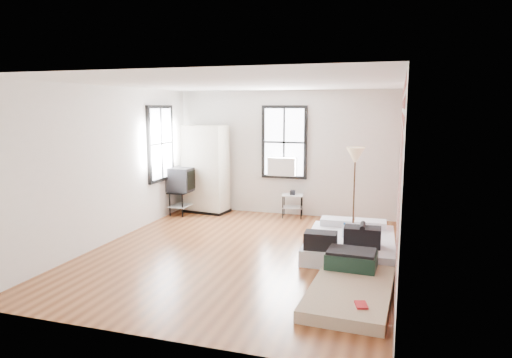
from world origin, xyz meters
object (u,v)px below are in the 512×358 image
(wardrobe, at_px, (206,169))
(side_table, at_px, (293,199))
(floor_lamp, at_px, (355,160))
(tv_stand, at_px, (183,181))
(mattress_bare, at_px, (351,283))
(mattress_main, at_px, (350,242))

(wardrobe, relative_size, side_table, 3.33)
(floor_lamp, xyz_separation_m, tv_stand, (-3.87, 0.27, -0.64))
(wardrobe, relative_size, tv_stand, 1.88)
(wardrobe, relative_size, floor_lamp, 1.22)
(mattress_bare, relative_size, floor_lamp, 1.18)
(mattress_main, relative_size, mattress_bare, 1.03)
(wardrobe, xyz_separation_m, tv_stand, (-0.43, -0.35, -0.23))
(tv_stand, bearing_deg, floor_lamp, -1.76)
(mattress_main, bearing_deg, wardrobe, 147.21)
(side_table, bearing_deg, floor_lamp, -26.17)
(wardrobe, distance_m, floor_lamp, 3.52)
(side_table, xyz_separation_m, floor_lamp, (1.39, -0.68, 1.01))
(floor_lamp, bearing_deg, side_table, 153.83)
(wardrobe, bearing_deg, tv_stand, -133.95)
(mattress_bare, xyz_separation_m, wardrobe, (-3.72, 3.78, 0.88))
(side_table, relative_size, floor_lamp, 0.37)
(mattress_main, xyz_separation_m, wardrobe, (-3.53, 2.08, 0.83))
(mattress_main, xyz_separation_m, tv_stand, (-3.96, 1.73, 0.60))
(wardrobe, distance_m, side_table, 2.14)
(mattress_main, distance_m, wardrobe, 4.18)
(mattress_main, height_order, floor_lamp, floor_lamp)
(mattress_main, xyz_separation_m, side_table, (-1.48, 2.15, 0.23))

